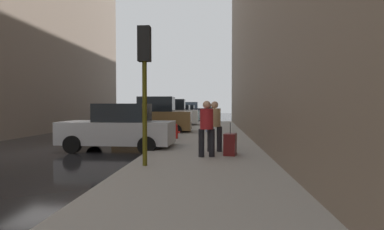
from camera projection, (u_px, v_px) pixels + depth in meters
ground_plane at (45, 152)px, 11.13m from camera, size 120.00×120.00×0.00m
sidewalk at (206, 152)px, 10.67m from camera, size 4.00×40.00×0.15m
parked_silver_sedan at (119, 128)px, 11.48m from camera, size 4.24×2.14×1.79m
parked_bronze_suv at (154, 117)px, 18.06m from camera, size 4.64×2.14×2.25m
parked_white_van at (170, 114)px, 24.70m from camera, size 4.66×2.19×2.25m
parked_dark_green_sedan at (179, 114)px, 30.16m from camera, size 4.22×2.11×1.79m
parked_gray_coupe at (185, 113)px, 36.83m from camera, size 4.21×2.08×1.79m
parked_black_suv at (189, 111)px, 42.88m from camera, size 4.61×2.08×2.25m
fire_hydrant at (176, 131)px, 14.24m from camera, size 0.42×0.22×0.70m
traffic_light at (145, 65)px, 7.73m from camera, size 0.32×0.32×3.60m
pedestrian_in_tan_coat at (215, 124)px, 10.16m from camera, size 0.51×0.41×1.71m
pedestrian_in_jeans at (210, 116)px, 17.90m from camera, size 0.53×0.48×1.71m
pedestrian_in_red_jacket at (207, 126)px, 9.10m from camera, size 0.52×0.46×1.71m
rolling_suitcase at (230, 144)px, 9.46m from camera, size 0.46×0.62×1.04m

